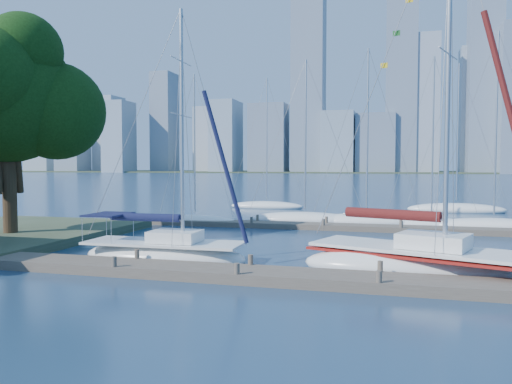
# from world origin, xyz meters

# --- Properties ---
(ground) EXTENTS (700.00, 700.00, 0.00)m
(ground) POSITION_xyz_m (0.00, 0.00, 0.00)
(ground) COLOR navy
(ground) RESTS_ON ground
(near_dock) EXTENTS (26.00, 2.00, 0.40)m
(near_dock) POSITION_xyz_m (0.00, 0.00, 0.20)
(near_dock) COLOR #50463B
(near_dock) RESTS_ON ground
(far_dock) EXTENTS (30.00, 1.80, 0.36)m
(far_dock) POSITION_xyz_m (2.00, 16.00, 0.18)
(far_dock) COLOR #50463B
(far_dock) RESTS_ON ground
(far_shore) EXTENTS (800.00, 100.00, 1.50)m
(far_shore) POSITION_xyz_m (0.00, 320.00, 0.00)
(far_shore) COLOR #38472D
(far_shore) RESTS_ON ground
(tree) EXTENTS (9.92, 9.03, 12.67)m
(tree) POSITION_xyz_m (-15.64, 5.72, 8.41)
(tree) COLOR #302215
(tree) RESTS_ON ground
(sailboat_navy) EXTENTS (7.77, 2.65, 11.70)m
(sailboat_navy) POSITION_xyz_m (-4.49, 2.45, 0.94)
(sailboat_navy) COLOR white
(sailboat_navy) RESTS_ON ground
(sailboat_maroon) EXTENTS (9.52, 5.85, 15.38)m
(sailboat_maroon) POSITION_xyz_m (6.41, 2.84, 1.17)
(sailboat_maroon) COLOR white
(sailboat_maroon) RESTS_ON ground
(bg_boat_0) EXTENTS (6.87, 3.45, 11.38)m
(bg_boat_0) POSITION_xyz_m (-8.75, 16.55, 0.23)
(bg_boat_0) COLOR white
(bg_boat_0) RESTS_ON ground
(bg_boat_1) EXTENTS (8.67, 3.09, 12.65)m
(bg_boat_1) POSITION_xyz_m (-0.95, 19.40, 0.27)
(bg_boat_1) COLOR white
(bg_boat_1) RESTS_ON ground
(bg_boat_2) EXTENTS (8.02, 3.99, 13.21)m
(bg_boat_2) POSITION_xyz_m (3.62, 19.37, 0.28)
(bg_boat_2) COLOR white
(bg_boat_2) RESTS_ON ground
(bg_boat_3) EXTENTS (6.60, 3.11, 12.28)m
(bg_boat_3) POSITION_xyz_m (8.12, 19.24, 0.24)
(bg_boat_3) COLOR white
(bg_boat_3) RESTS_ON ground
(bg_boat_4) EXTENTS (8.42, 3.28, 13.67)m
(bg_boat_4) POSITION_xyz_m (12.12, 18.85, 0.27)
(bg_boat_4) COLOR white
(bg_boat_4) RESTS_ON ground
(bg_boat_6) EXTENTS (7.76, 2.96, 13.53)m
(bg_boat_6) POSITION_xyz_m (-6.95, 31.38, 0.26)
(bg_boat_6) COLOR white
(bg_boat_6) RESTS_ON ground
(bg_boat_7) EXTENTS (9.11, 3.99, 14.17)m
(bg_boat_7) POSITION_xyz_m (11.24, 31.76, 0.29)
(bg_boat_7) COLOR white
(bg_boat_7) RESTS_ON ground
(skyline) EXTENTS (503.90, 51.31, 119.39)m
(skyline) POSITION_xyz_m (23.32, 289.97, 37.32)
(skyline) COLOR gray
(skyline) RESTS_ON ground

